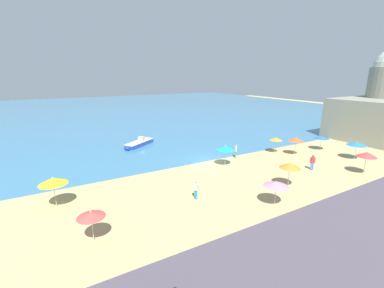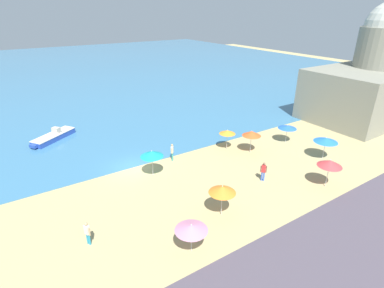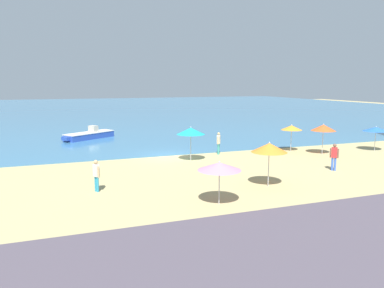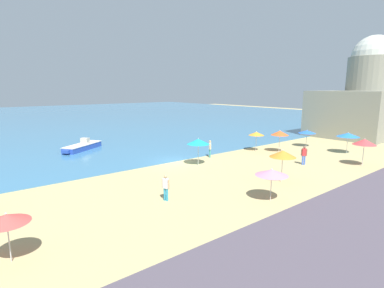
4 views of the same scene
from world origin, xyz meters
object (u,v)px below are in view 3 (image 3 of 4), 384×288
Objects in this scene: beach_umbrella_8 at (269,148)px; beach_umbrella_7 at (376,129)px; beach_umbrella_6 at (219,166)px; bather_2 at (219,142)px; skiff_nearshore at (89,135)px; beach_umbrella_0 at (323,128)px; beach_umbrella_5 at (191,131)px; bather_1 at (334,155)px; bather_0 at (96,174)px; beach_umbrella_2 at (292,128)px.

beach_umbrella_7 is at bearing 24.27° from beach_umbrella_8.
bather_2 is (5.21, 11.67, -0.86)m from beach_umbrella_6.
skiff_nearshore is (-4.03, 23.88, -1.46)m from beach_umbrella_6.
beach_umbrella_0 is 0.46× the size of skiff_nearshore.
beach_umbrella_6 is at bearing -153.99° from beach_umbrella_8.
skiff_nearshore is (-7.95, 21.96, -1.81)m from beach_umbrella_8.
beach_umbrella_8 is 0.47× the size of skiff_nearshore.
beach_umbrella_8 is at bearing -77.60° from beach_umbrella_5.
beach_umbrella_0 reaches higher than bather_2.
beach_umbrella_8 is at bearing -155.73° from beach_umbrella_7.
skiff_nearshore is at bearing 99.57° from beach_umbrella_6.
beach_umbrella_8 is 1.41× the size of bather_2.
bather_1 is (-3.12, -4.98, -1.17)m from beach_umbrella_0.
beach_umbrella_5 is 1.01× the size of beach_umbrella_8.
beach_umbrella_7 is at bearing -4.87° from beach_umbrella_5.
bather_0 is at bearing 165.98° from beach_umbrella_8.
bather_2 reaches higher than skiff_nearshore.
beach_umbrella_6 is 1.23× the size of bather_0.
beach_umbrella_0 reaches higher than skiff_nearshore.
bather_0 is (-5.35, 4.23, -0.90)m from beach_umbrella_6.
bather_2 is at bearing 29.50° from beach_umbrella_5.
beach_umbrella_2 is 20.46m from skiff_nearshore.
beach_umbrella_0 is 15.86m from beach_umbrella_6.
beach_umbrella_7 is at bearing 24.64° from beach_umbrella_6.
skiff_nearshore is at bearing 139.92° from beach_umbrella_2.
skiff_nearshore is (-15.60, 13.13, -1.61)m from beach_umbrella_2.
beach_umbrella_7 is 0.39× the size of skiff_nearshore.
beach_umbrella_8 reaches higher than skiff_nearshore.
beach_umbrella_2 is at bearing 21.07° from bather_0.
beach_umbrella_0 reaches higher than bather_1.
beach_umbrella_5 reaches higher than beach_umbrella_8.
beach_umbrella_5 is at bearing 173.83° from beach_umbrella_0.
beach_umbrella_5 reaches higher than beach_umbrella_2.
beach_umbrella_5 is at bearing -66.08° from skiff_nearshore.
beach_umbrella_2 is 7.21m from bather_1.
bather_1 reaches higher than bather_0.
bather_1 is at bearing -37.82° from beach_umbrella_5.
beach_umbrella_7 is 24.36m from bather_0.
bather_0 is at bearing -166.34° from beach_umbrella_0.
beach_umbrella_0 is 2.61m from beach_umbrella_2.
beach_umbrella_8 reaches higher than bather_2.
beach_umbrella_5 reaches higher than bather_2.
skiff_nearshore is (-22.64, 15.34, -1.45)m from beach_umbrella_7.
beach_umbrella_2 is 18.17m from bather_0.
beach_umbrella_5 is 1.43× the size of bather_2.
beach_umbrella_0 is 1.44× the size of bather_0.
beach_umbrella_7 is 0.83× the size of beach_umbrella_8.
beach_umbrella_2 is at bearing -40.08° from skiff_nearshore.
beach_umbrella_6 is 0.39× the size of skiff_nearshore.
skiff_nearshore is (-17.26, 15.13, -1.77)m from beach_umbrella_0.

